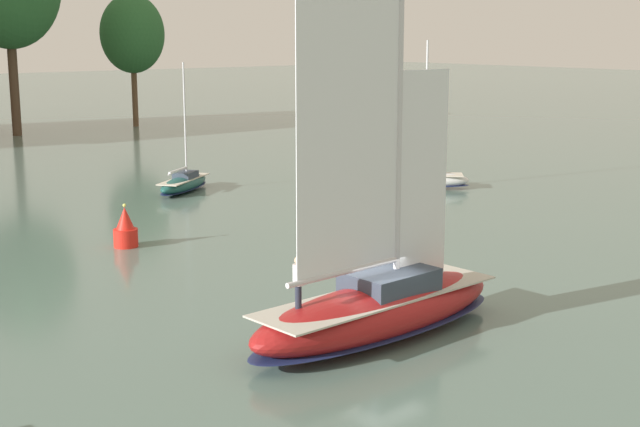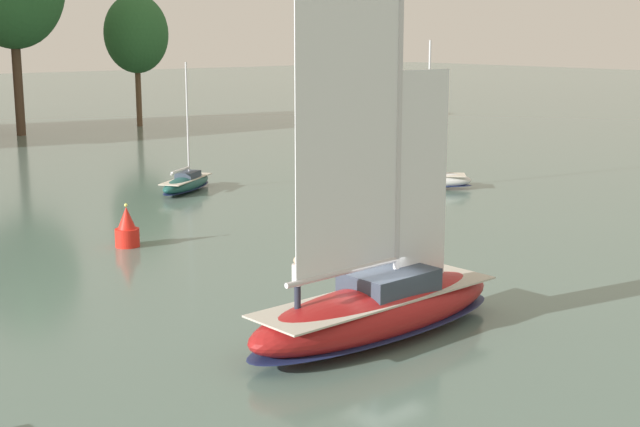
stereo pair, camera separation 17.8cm
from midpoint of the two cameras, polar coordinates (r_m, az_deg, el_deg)
ground_plane at (r=29.46m, az=3.87°, el=-7.88°), size 400.00×400.00×0.00m
tree_shore_center at (r=96.83m, az=-11.63°, el=11.18°), size 6.69×6.69×13.77m
sailboat_main at (r=29.12m, az=3.92°, el=-5.77°), size 10.66×3.49×14.45m
sailboat_moored_near_marina at (r=57.15m, az=6.43°, el=2.23°), size 6.21×6.04×9.32m
sailboat_moored_mid_channel at (r=56.43m, az=-8.46°, el=1.96°), size 5.69×4.64×8.00m
channel_buoy at (r=42.23m, az=-12.13°, el=-1.01°), size 1.13×1.13×2.04m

